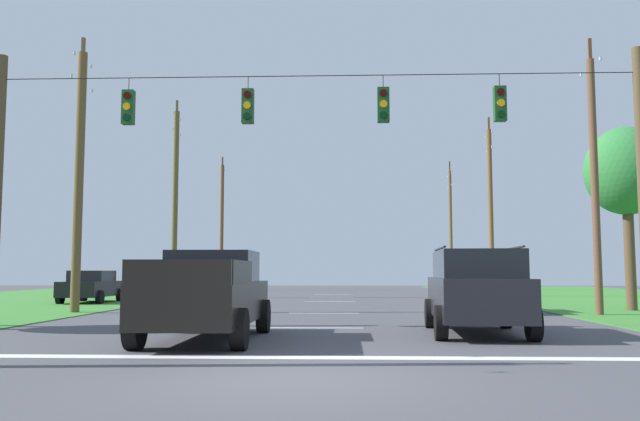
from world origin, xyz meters
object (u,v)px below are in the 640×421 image
(utility_pole_far_right, at_px, (491,207))
(overhead_signal_span, at_px, (314,171))
(pickup_truck, at_px, (208,295))
(distant_car_oncoming, at_px, (92,286))
(suv_black, at_px, (476,289))
(tree_roadside_far_right, at_px, (626,172))
(utility_pole_mid_right, at_px, (595,179))
(utility_pole_near_left, at_px, (451,226))
(utility_pole_distant_left, at_px, (222,225))
(distant_car_crossing_white, at_px, (496,290))
(utility_pole_distant_right, at_px, (175,199))
(utility_pole_far_left, at_px, (79,174))

(utility_pole_far_right, bearing_deg, overhead_signal_span, -113.85)
(pickup_truck, distance_m, distant_car_oncoming, 18.70)
(pickup_truck, relative_size, suv_black, 1.10)
(distant_car_oncoming, distance_m, tree_roadside_far_right, 23.76)
(utility_pole_mid_right, distance_m, utility_pole_near_left, 29.51)
(overhead_signal_span, relative_size, utility_pole_distant_left, 1.66)
(pickup_truck, distance_m, tree_roadside_far_right, 18.08)
(distant_car_crossing_white, height_order, utility_pole_distant_right, utility_pole_distant_right)
(utility_pole_distant_right, bearing_deg, utility_pole_mid_right, -37.86)
(utility_pole_far_right, height_order, utility_pole_distant_left, utility_pole_distant_left)
(overhead_signal_span, xyz_separation_m, utility_pole_far_right, (9.31, 21.06, 1.04))
(pickup_truck, bearing_deg, utility_pole_distant_left, 100.27)
(suv_black, xyz_separation_m, utility_pole_distant_right, (-12.78, 20.98, 4.52))
(overhead_signal_span, distance_m, utility_pole_far_right, 23.05)
(overhead_signal_span, bearing_deg, pickup_truck, -124.57)
(suv_black, height_order, utility_pole_distant_right, utility_pole_distant_right)
(distant_car_crossing_white, xyz_separation_m, tree_roadside_far_right, (5.19, 0.70, 4.46))
(distant_car_oncoming, relative_size, utility_pole_distant_right, 0.38)
(pickup_truck, bearing_deg, utility_pole_mid_right, 35.89)
(pickup_truck, distance_m, utility_pole_far_left, 11.98)
(overhead_signal_span, height_order, suv_black, overhead_signal_span)
(utility_pole_distant_left, bearing_deg, utility_pole_far_right, -37.10)
(utility_pole_far_left, xyz_separation_m, utility_pole_distant_right, (0.05, 13.48, 0.56))
(utility_pole_far_right, bearing_deg, utility_pole_distant_left, 142.90)
(pickup_truck, height_order, utility_pole_near_left, utility_pole_near_left)
(distant_car_crossing_white, height_order, distant_car_oncoming, same)
(distant_car_crossing_white, xyz_separation_m, distant_car_oncoming, (-17.50, 6.17, 0.00))
(utility_pole_distant_left, bearing_deg, overhead_signal_span, -75.46)
(overhead_signal_span, xyz_separation_m, utility_pole_distant_left, (-9.07, 34.96, 1.01))
(suv_black, bearing_deg, overhead_signal_span, 158.27)
(utility_pole_distant_left, bearing_deg, distant_car_crossing_white, -60.98)
(distant_car_crossing_white, relative_size, utility_pole_far_left, 0.43)
(suv_black, height_order, distant_car_crossing_white, suv_black)
(distant_car_oncoming, height_order, utility_pole_distant_right, utility_pole_distant_right)
(distant_car_crossing_white, bearing_deg, distant_car_oncoming, 160.58)
(pickup_truck, xyz_separation_m, utility_pole_near_left, (11.31, 37.88, 4.08))
(utility_pole_distant_right, bearing_deg, utility_pole_near_left, 40.49)
(utility_pole_far_left, relative_size, utility_pole_distant_left, 0.95)
(distant_car_oncoming, bearing_deg, utility_pole_distant_right, 69.46)
(utility_pole_distant_left, distance_m, tree_roadside_far_right, 34.10)
(distant_car_crossing_white, xyz_separation_m, utility_pole_far_left, (-15.25, -1.19, 4.23))
(pickup_truck, height_order, utility_pole_far_left, utility_pole_far_left)
(distant_car_oncoming, bearing_deg, utility_pole_mid_right, -21.42)
(utility_pole_near_left, distance_m, utility_pole_distant_right, 23.62)
(distant_car_oncoming, height_order, tree_roadside_far_right, tree_roadside_far_right)
(utility_pole_near_left, xyz_separation_m, utility_pole_distant_right, (-17.96, -15.34, 0.53))
(utility_pole_distant_right, relative_size, tree_roadside_far_right, 1.61)
(utility_pole_far_right, relative_size, utility_pole_far_left, 1.04)
(distant_car_oncoming, distance_m, utility_pole_far_right, 22.30)
(utility_pole_near_left, bearing_deg, distant_car_oncoming, -133.35)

